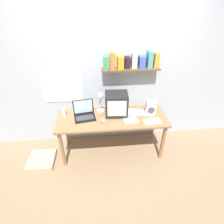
{
  "coord_description": "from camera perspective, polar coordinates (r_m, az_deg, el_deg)",
  "views": [
    {
      "loc": [
        -0.22,
        -2.32,
        2.38
      ],
      "look_at": [
        0.0,
        0.0,
        0.84
      ],
      "focal_mm": 28.0,
      "sensor_mm": 36.0,
      "label": 1
    }
  ],
  "objects": [
    {
      "name": "open_notebook",
      "position": [
        3.0,
        8.03,
        -0.03
      ],
      "size": [
        0.32,
        0.25,
        0.0
      ],
      "rotation": [
        0.0,
        0.0,
        -0.24
      ],
      "color": "silver",
      "rests_on": "corner_desk"
    },
    {
      "name": "juice_glass",
      "position": [
        2.94,
        -15.37,
        -0.26
      ],
      "size": [
        0.06,
        0.06,
        0.14
      ],
      "color": "white",
      "rests_on": "corner_desk"
    },
    {
      "name": "floor_cushion",
      "position": [
        3.33,
        -21.96,
        -14.38
      ],
      "size": [
        0.44,
        0.44,
        0.08
      ],
      "color": "tan",
      "rests_on": "ground_plane"
    },
    {
      "name": "laptop",
      "position": [
        2.87,
        -9.08,
        -0.23
      ],
      "size": [
        0.37,
        0.32,
        0.26
      ],
      "rotation": [
        0.0,
        0.0,
        0.16
      ],
      "color": "black",
      "rests_on": "corner_desk"
    },
    {
      "name": "loose_paper_near_laptop",
      "position": [
        2.82,
        13.08,
        -2.99
      ],
      "size": [
        0.29,
        0.18,
        0.0
      ],
      "rotation": [
        0.0,
        0.0,
        0.11
      ],
      "color": "white",
      "rests_on": "corner_desk"
    },
    {
      "name": "ground_plane",
      "position": [
        3.33,
        0.0,
        -12.22
      ],
      "size": [
        12.0,
        12.0,
        0.0
      ],
      "primitive_type": "plane",
      "color": "#937658"
    },
    {
      "name": "printed_handout",
      "position": [
        2.8,
        6.04,
        -2.5
      ],
      "size": [
        0.25,
        0.23,
        0.0
      ],
      "rotation": [
        0.0,
        0.0,
        0.15
      ],
      "color": "white",
      "rests_on": "corner_desk"
    },
    {
      "name": "back_wall",
      "position": [
        2.98,
        -0.74,
        12.24
      ],
      "size": [
        5.6,
        0.24,
        2.6
      ],
      "color": "silver",
      "rests_on": "ground_plane"
    },
    {
      "name": "crt_monitor",
      "position": [
        2.83,
        1.44,
        2.58
      ],
      "size": [
        0.38,
        0.33,
        0.37
      ],
      "rotation": [
        0.0,
        0.0,
        -0.06
      ],
      "color": "#232326",
      "rests_on": "corner_desk"
    },
    {
      "name": "computer_mouse",
      "position": [
        2.74,
        -2.81,
        -2.85
      ],
      "size": [
        0.08,
        0.11,
        0.03
      ],
      "rotation": [
        0.0,
        0.0,
        0.19
      ],
      "color": "gray",
      "rests_on": "corner_desk"
    },
    {
      "name": "space_heater",
      "position": [
        2.91,
        12.48,
        1.28
      ],
      "size": [
        0.16,
        0.11,
        0.26
      ],
      "rotation": [
        0.0,
        0.0,
        -0.05
      ],
      "color": "silver",
      "rests_on": "corner_desk"
    },
    {
      "name": "desk_lamp",
      "position": [
        2.84,
        -3.74,
        4.35
      ],
      "size": [
        0.13,
        0.17,
        0.37
      ],
      "rotation": [
        0.0,
        0.0,
        0.2
      ],
      "color": "silver",
      "rests_on": "corner_desk"
    },
    {
      "name": "corner_desk",
      "position": [
        2.88,
        0.0,
        -2.71
      ],
      "size": [
        1.77,
        0.66,
        0.74
      ],
      "color": "#946A44",
      "rests_on": "ground_plane"
    }
  ]
}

